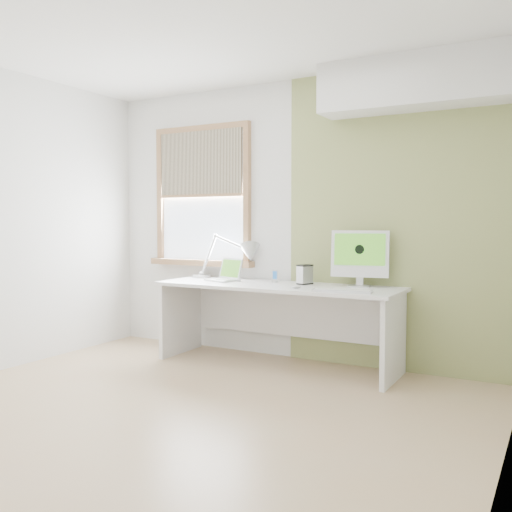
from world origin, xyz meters
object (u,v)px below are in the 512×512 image
Objects in this scene: laptop at (226,275)px; imac at (360,255)px; desk_lamp at (241,256)px; external_drive at (305,275)px; desk at (280,305)px.

imac is (1.26, 0.15, 0.22)m from laptop.
imac is at bearing -1.51° from desk_lamp.
laptop is 0.78m from external_drive.
external_drive is at bearing -171.62° from imac.
external_drive is at bearing 5.55° from laptop.
laptop reaches higher than external_drive.
laptop is 2.11× the size of external_drive.
desk is at bearing -167.86° from imac.
laptop reaches higher than desk.
imac is (0.69, 0.15, 0.46)m from desk.
laptop is 0.74× the size of imac.
imac is (1.20, -0.03, 0.04)m from desk_lamp.
imac reaches higher than desk.
external_drive reaches higher than desk.
desk is at bearing -0.20° from laptop.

